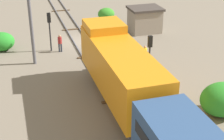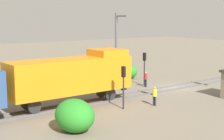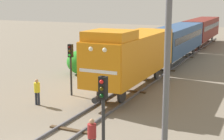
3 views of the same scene
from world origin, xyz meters
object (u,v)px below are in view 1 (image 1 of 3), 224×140
Objects in this scene: worker_near_track at (60,42)px; worker_by_signal at (145,53)px; traffic_signal_mid at (150,49)px; catenary_mast at (31,15)px; locomotive at (119,66)px; relay_hut at (145,19)px; traffic_signal_near at (49,25)px.

worker_by_signal is (-6.60, 5.00, 0.00)m from worker_near_track.
traffic_signal_mid is 0.44× the size of catenary_mast.
locomotive is 15.93m from relay_hut.
traffic_signal_near is at bearing -51.73° from traffic_signal_mid.
catenary_mast is at bearing -34.42° from traffic_signal_mid.
traffic_signal_mid is 11.93m from relay_hut.
traffic_signal_near is 1.06× the size of relay_hut.
traffic_signal_near is 10.66m from traffic_signal_mid.
relay_hut is at bearing 38.94° from worker_near_track.
traffic_signal_near is at bearing -123.25° from catenary_mast.
catenary_mast is (9.14, -2.88, 3.34)m from worker_by_signal.
worker_by_signal is at bearing -16.70° from worker_near_track.
traffic_signal_near reaches higher than traffic_signal_mid.
traffic_signal_near is 11.12m from relay_hut.
catenary_mast is at bearing 23.58° from relay_hut.
worker_near_track is 0.21× the size of catenary_mast.
locomotive is at bearing -16.09° from worker_by_signal.
traffic_signal_near is at bearing 167.02° from worker_near_track.
locomotive is 3.31× the size of relay_hut.
worker_by_signal is at bearing 143.21° from traffic_signal_near.
worker_by_signal is (-0.80, -2.83, -1.54)m from traffic_signal_mid.
worker_near_track is (2.40, -10.68, -1.78)m from locomotive.
traffic_signal_near is 2.19× the size of worker_by_signal.
worker_near_track is 4.71m from catenary_mast.
locomotive is at bearing 61.79° from relay_hut.
traffic_signal_near is 2.19× the size of worker_near_track.
locomotive is 3.12× the size of traffic_signal_near.
worker_by_signal is at bearing -105.76° from traffic_signal_mid.
relay_hut is (-3.30, -8.31, 0.40)m from worker_by_signal.
relay_hut is (-7.50, -13.98, -1.38)m from locomotive.
traffic_signal_mid is (-3.40, -2.84, -0.23)m from locomotive.
catenary_mast is 2.34× the size of relay_hut.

